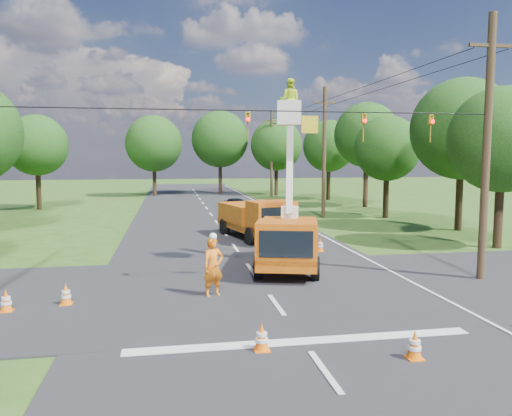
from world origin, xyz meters
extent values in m
plane|color=#2E4E17|center=(0.00, 20.00, 0.00)|extent=(140.00, 140.00, 0.00)
cube|color=black|center=(0.00, 20.00, 0.00)|extent=(12.00, 100.00, 0.06)
cube|color=black|center=(0.00, 2.00, 0.00)|extent=(56.00, 10.00, 0.07)
cube|color=silver|center=(0.00, -3.20, 0.00)|extent=(9.00, 0.45, 0.02)
cube|color=silver|center=(5.60, 20.00, 0.00)|extent=(0.12, 90.00, 0.02)
cube|color=#D5600F|center=(1.62, 5.12, 0.74)|extent=(3.80, 6.54, 0.46)
cube|color=#D5600F|center=(1.04, 2.99, 1.54)|extent=(2.64, 2.28, 1.54)
cube|color=black|center=(0.81, 2.14, 1.59)|extent=(1.90, 0.57, 0.98)
cube|color=#D5600F|center=(1.84, 5.91, 1.39)|extent=(3.33, 4.30, 1.03)
cylinder|color=black|center=(0.07, 3.52, 0.47)|extent=(0.57, 1.00, 0.94)
cylinder|color=black|center=(2.15, 2.95, 0.47)|extent=(0.57, 1.00, 0.94)
cylinder|color=black|center=(1.09, 7.28, 0.47)|extent=(0.57, 1.00, 0.94)
cylinder|color=black|center=(3.17, 6.71, 0.47)|extent=(0.57, 1.00, 0.94)
cube|color=silver|center=(2.13, 7.00, 2.16)|extent=(0.95, 0.95, 0.56)
cube|color=silver|center=(1.98, 6.45, 4.42)|extent=(0.64, 1.40, 4.45)
cube|color=silver|center=(1.70, 5.41, 6.52)|extent=(1.20, 1.20, 0.98)
imported|color=#C6E526|center=(1.70, 5.41, 7.05)|extent=(1.07, 0.97, 1.79)
cube|color=#D5600F|center=(1.52, 13.01, 0.75)|extent=(3.76, 6.63, 0.47)
cube|color=#D5600F|center=(2.06, 10.83, 1.57)|extent=(2.66, 2.28, 1.57)
cube|color=black|center=(2.28, 9.97, 1.62)|extent=(1.94, 0.55, 0.99)
cube|color=#D5600F|center=(1.31, 13.82, 1.41)|extent=(3.32, 4.34, 1.04)
cylinder|color=black|center=(0.94, 10.82, 0.48)|extent=(0.56, 1.01, 0.96)
cylinder|color=black|center=(3.06, 11.35, 0.48)|extent=(0.56, 1.01, 0.96)
cylinder|color=black|center=(-0.03, 14.66, 0.48)|extent=(0.56, 1.01, 0.96)
cylinder|color=black|center=(2.09, 15.20, 0.48)|extent=(0.56, 1.01, 0.96)
imported|color=orange|center=(-1.88, 1.44, 1.02)|extent=(0.87, 0.73, 2.04)
imported|color=black|center=(2.31, 26.38, 0.63)|extent=(2.33, 3.92, 1.25)
cone|color=orange|center=(-1.14, -3.57, 0.38)|extent=(0.36, 0.36, 0.70)
cube|color=orange|center=(-1.14, -3.57, 0.04)|extent=(0.38, 0.38, 0.04)
cylinder|color=white|center=(-1.14, -3.57, 0.44)|extent=(0.26, 0.26, 0.09)
cylinder|color=white|center=(-1.14, -3.57, 0.29)|extent=(0.31, 0.31, 0.09)
cone|color=orange|center=(2.29, -4.67, 0.38)|extent=(0.36, 0.36, 0.70)
cube|color=orange|center=(2.29, -4.67, 0.04)|extent=(0.38, 0.38, 0.04)
cylinder|color=white|center=(2.29, -4.67, 0.44)|extent=(0.26, 0.26, 0.09)
cylinder|color=white|center=(2.29, -4.67, 0.29)|extent=(0.31, 0.31, 0.09)
cone|color=orange|center=(1.00, 8.66, 0.38)|extent=(0.36, 0.36, 0.70)
cube|color=orange|center=(1.00, 8.66, 0.04)|extent=(0.38, 0.38, 0.04)
cylinder|color=white|center=(1.00, 8.66, 0.44)|extent=(0.26, 0.26, 0.09)
cylinder|color=white|center=(1.00, 8.66, 0.29)|extent=(0.31, 0.31, 0.09)
cone|color=orange|center=(3.02, 10.07, 0.38)|extent=(0.36, 0.36, 0.70)
cube|color=orange|center=(3.02, 10.07, 0.04)|extent=(0.38, 0.38, 0.04)
cylinder|color=white|center=(3.02, 10.07, 0.44)|extent=(0.26, 0.26, 0.09)
cylinder|color=white|center=(3.02, 10.07, 0.29)|extent=(0.31, 0.31, 0.09)
cone|color=orange|center=(-6.60, 1.24, 0.38)|extent=(0.36, 0.36, 0.70)
cube|color=orange|center=(-6.60, 1.24, 0.04)|extent=(0.38, 0.38, 0.04)
cylinder|color=white|center=(-6.60, 1.24, 0.44)|extent=(0.26, 0.26, 0.09)
cylinder|color=white|center=(-6.60, 1.24, 0.29)|extent=(0.31, 0.31, 0.09)
cone|color=orange|center=(-8.25, 0.79, 0.38)|extent=(0.36, 0.36, 0.70)
cube|color=orange|center=(-8.25, 0.79, 0.04)|extent=(0.38, 0.38, 0.04)
cylinder|color=white|center=(-8.25, 0.79, 0.44)|extent=(0.26, 0.26, 0.09)
cylinder|color=white|center=(-8.25, 0.79, 0.29)|extent=(0.31, 0.31, 0.09)
cone|color=orange|center=(4.16, 15.41, 0.38)|extent=(0.36, 0.36, 0.70)
cube|color=orange|center=(4.16, 15.41, 0.04)|extent=(0.38, 0.38, 0.04)
cylinder|color=white|center=(4.16, 15.41, 0.44)|extent=(0.26, 0.26, 0.09)
cylinder|color=white|center=(4.16, 15.41, 0.29)|extent=(0.31, 0.31, 0.09)
cone|color=orange|center=(4.04, 8.42, 0.38)|extent=(0.36, 0.36, 0.70)
cube|color=orange|center=(4.04, 8.42, 0.04)|extent=(0.38, 0.38, 0.04)
cylinder|color=white|center=(4.04, 8.42, 0.44)|extent=(0.26, 0.26, 0.09)
cylinder|color=white|center=(4.04, 8.42, 0.29)|extent=(0.31, 0.31, 0.09)
cylinder|color=#4C3823|center=(8.50, 2.00, 5.00)|extent=(0.30, 0.30, 10.00)
cube|color=#4C3823|center=(8.50, 2.00, 8.80)|extent=(1.80, 0.12, 0.12)
cylinder|color=#4C3823|center=(8.50, 22.00, 5.00)|extent=(0.30, 0.30, 10.00)
cube|color=#4C3823|center=(8.50, 22.00, 8.80)|extent=(1.80, 0.12, 0.12)
cylinder|color=#4C3823|center=(8.50, 42.00, 5.00)|extent=(0.30, 0.30, 10.00)
cube|color=#4C3823|center=(8.50, 42.00, 8.80)|extent=(1.80, 0.12, 0.12)
cylinder|color=black|center=(-0.50, 2.00, 6.30)|extent=(18.00, 0.04, 0.04)
cube|color=gold|center=(1.60, 2.00, 5.85)|extent=(0.60, 0.05, 0.60)
imported|color=gold|center=(-0.60, 2.00, 5.75)|extent=(0.16, 0.20, 1.00)
sphere|color=#FF0C0C|center=(-0.60, 1.88, 6.00)|extent=(0.14, 0.14, 0.14)
imported|color=gold|center=(3.60, 2.00, 5.75)|extent=(0.16, 0.20, 1.00)
sphere|color=#FF0C0C|center=(3.60, 1.88, 6.00)|extent=(0.14, 0.14, 0.14)
imported|color=gold|center=(6.20, 2.00, 5.75)|extent=(0.16, 0.20, 1.00)
sphere|color=#FF0C0C|center=(6.20, 1.88, 6.00)|extent=(0.14, 0.14, 0.14)
cylinder|color=#382616|center=(-14.80, 32.00, 2.02)|extent=(0.44, 0.44, 4.05)
sphere|color=#103D12|center=(-14.80, 32.00, 5.70)|extent=(5.40, 5.40, 5.40)
cylinder|color=#382616|center=(13.50, 8.00, 1.98)|extent=(0.44, 0.44, 3.96)
sphere|color=#103D12|center=(13.50, 8.00, 5.58)|extent=(5.40, 5.40, 5.40)
cylinder|color=#382616|center=(15.00, 14.00, 2.29)|extent=(0.44, 0.44, 4.58)
sphere|color=#103D12|center=(15.00, 14.00, 6.45)|extent=(6.40, 6.40, 6.40)
cylinder|color=#382616|center=(13.20, 21.00, 1.89)|extent=(0.44, 0.44, 3.78)
sphere|color=#103D12|center=(13.20, 21.00, 5.33)|extent=(5.00, 5.00, 5.00)
cylinder|color=#382616|center=(14.80, 29.00, 2.38)|extent=(0.44, 0.44, 4.75)
sphere|color=#103D12|center=(14.80, 29.00, 6.70)|extent=(6.00, 6.00, 6.00)
cylinder|color=#382616|center=(13.80, 37.00, 2.07)|extent=(0.44, 0.44, 4.14)
sphere|color=#103D12|center=(13.80, 37.00, 5.83)|extent=(5.60, 5.60, 5.60)
cylinder|color=#382616|center=(-5.00, 45.00, 2.20)|extent=(0.44, 0.44, 4.40)
sphere|color=#103D12|center=(-5.00, 45.00, 6.20)|extent=(6.60, 6.60, 6.60)
cylinder|color=#382616|center=(3.00, 47.00, 2.42)|extent=(0.44, 0.44, 4.84)
sphere|color=#103D12|center=(3.00, 47.00, 6.82)|extent=(7.00, 7.00, 7.00)
cylinder|color=#382616|center=(9.50, 44.00, 2.16)|extent=(0.44, 0.44, 4.31)
sphere|color=#103D12|center=(9.50, 44.00, 6.08)|extent=(6.20, 6.20, 6.20)
camera|label=1|loc=(-3.29, -15.10, 4.75)|focal=35.00mm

